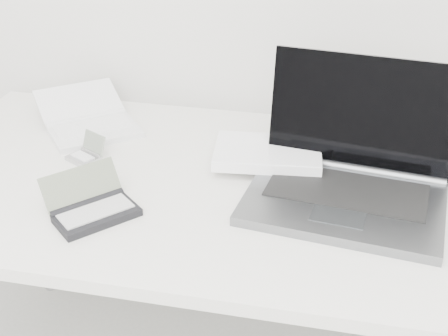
% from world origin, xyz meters
% --- Properties ---
extents(desk, '(1.60, 0.80, 0.73)m').
position_xyz_m(desk, '(0.00, 1.55, 0.68)').
color(desk, white).
rests_on(desk, ground).
extents(laptop_large, '(0.55, 0.42, 0.28)m').
position_xyz_m(laptop_large, '(0.20, 1.57, 0.78)').
color(laptop_large, slate).
rests_on(laptop_large, desk).
extents(netbook_open_white, '(0.35, 0.36, 0.07)m').
position_xyz_m(netbook_open_white, '(-0.45, 1.75, 0.75)').
color(netbook_open_white, white).
rests_on(netbook_open_white, desk).
extents(pda_silver, '(0.10, 0.10, 0.06)m').
position_xyz_m(pda_silver, '(-0.39, 1.59, 0.74)').
color(pda_silver, '#B4B5B9').
rests_on(pda_silver, desk).
extents(palmtop_charcoal, '(0.22, 0.22, 0.08)m').
position_xyz_m(palmtop_charcoal, '(-0.28, 1.36, 0.75)').
color(palmtop_charcoal, black).
rests_on(palmtop_charcoal, desk).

